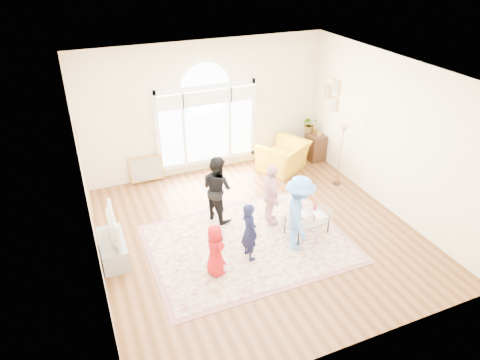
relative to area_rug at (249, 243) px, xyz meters
name	(u,v)px	position (x,y,z in m)	size (l,w,h in m)	color
ground	(257,233)	(0.29, 0.27, -0.01)	(6.00, 6.00, 0.00)	#573013
room_shell	(209,112)	(0.30, 3.10, 1.56)	(6.00, 6.00, 6.00)	#F4E9BB
area_rug	(249,243)	(0.00, 0.00, 0.00)	(3.60, 2.60, 0.02)	beige
rug_border	(249,244)	(0.00, 0.00, 0.00)	(3.80, 2.80, 0.01)	#975F5F
tv_console	(113,249)	(-2.46, 0.57, 0.20)	(0.45, 1.00, 0.42)	#9C9EA4
television	(109,227)	(-2.45, 0.57, 0.70)	(0.17, 0.99, 0.57)	black
coffee_table	(307,217)	(1.18, -0.13, 0.39)	(1.29, 0.94, 0.54)	silver
armchair	(284,156)	(2.03, 2.47, 0.36)	(1.13, 0.99, 0.74)	gold
side_cabinet	(315,147)	(3.07, 2.67, 0.34)	(0.40, 0.50, 0.70)	black
floor_lamp	(343,134)	(2.88, 1.32, 1.27)	(0.28, 0.28, 1.51)	black
plant_pedestal	(308,144)	(2.99, 2.90, 0.34)	(0.20, 0.20, 0.70)	white
potted_plant	(310,124)	(2.99, 2.90, 0.91)	(0.40, 0.35, 0.44)	#33722D
leaning_picture	(148,181)	(-1.29, 3.17, -0.01)	(0.80, 0.05, 0.62)	tan
child_red	(215,250)	(-0.87, -0.53, 0.50)	(0.48, 0.31, 0.98)	#B61216
child_navy	(249,231)	(-0.16, -0.36, 0.58)	(0.41, 0.27, 1.14)	#131739
child_black	(217,188)	(-0.25, 1.05, 0.72)	(0.69, 0.54, 1.41)	black
child_pink	(271,195)	(0.67, 0.46, 0.67)	(0.77, 0.32, 1.31)	#F6B1B5
child_blue	(299,214)	(0.79, -0.43, 0.75)	(0.96, 0.55, 1.49)	#5293E7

